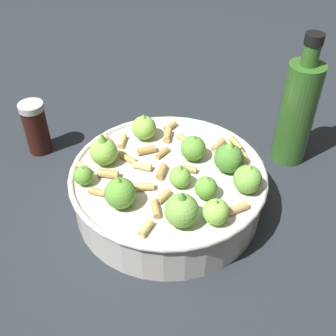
# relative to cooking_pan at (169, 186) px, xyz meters

# --- Properties ---
(ground_plane) EXTENTS (2.40, 2.40, 0.00)m
(ground_plane) POSITION_rel_cooking_pan_xyz_m (0.00, 0.00, -0.04)
(ground_plane) COLOR #23282D
(cooking_pan) EXTENTS (0.30, 0.30, 0.13)m
(cooking_pan) POSITION_rel_cooking_pan_xyz_m (0.00, 0.00, 0.00)
(cooking_pan) COLOR beige
(cooking_pan) RESTS_ON ground
(pepper_shaker) EXTENTS (0.04, 0.04, 0.10)m
(pepper_shaker) POSITION_rel_cooking_pan_xyz_m (0.03, 0.28, 0.01)
(pepper_shaker) COLOR #33140F
(pepper_shaker) RESTS_ON ground
(olive_oil_bottle) EXTENTS (0.06, 0.06, 0.24)m
(olive_oil_bottle) POSITION_rel_cooking_pan_xyz_m (0.21, -0.15, 0.05)
(olive_oil_bottle) COLOR #336023
(olive_oil_bottle) RESTS_ON ground
(wooden_spoon) EXTENTS (0.23, 0.10, 0.02)m
(wooden_spoon) POSITION_rel_cooking_pan_xyz_m (0.10, 0.13, -0.04)
(wooden_spoon) COLOR olive
(wooden_spoon) RESTS_ON ground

